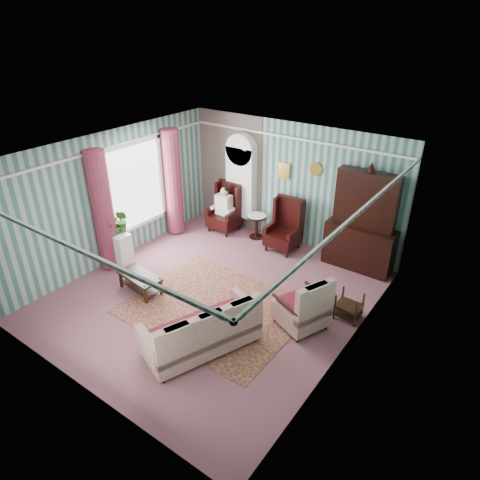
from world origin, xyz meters
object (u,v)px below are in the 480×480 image
Objects in this scene: round_side_table at (256,227)px; coffee_table at (141,283)px; wingback_left at (224,208)px; floral_armchair at (302,304)px; seated_woman at (224,209)px; sofa at (201,326)px; bookcase at (241,187)px; wingback_right at (283,226)px; nest_table at (349,306)px; dresser_hutch at (363,219)px; plant_stand at (119,250)px.

round_side_table is 3.39m from coffee_table.
wingback_left reaches higher than floral_armchair.
sofa is (2.39, -3.75, -0.14)m from seated_woman.
coffee_table is at bearing -84.45° from seated_woman.
floral_armchair is (3.21, -2.64, -0.65)m from bookcase.
wingback_right is 1.34× the size of floral_armchair.
bookcase is 1.79× the size of wingback_right.
bookcase reaches higher than nest_table.
seated_woman is (-3.50, -0.27, -0.59)m from dresser_hutch.
bookcase reaches higher than wingback_right.
sofa is (2.14, -4.14, -0.67)m from bookcase.
bookcase is 3.73× the size of round_side_table.
floral_armchair is at bearing -14.10° from sofa.
bookcase is 1.07m from round_side_table.
coffee_table is (0.31, -3.18, -0.43)m from wingback_left.
sofa reaches higher than coffee_table.
coffee_table is at bearing 128.96° from floral_armchair.
sofa is at bearing -69.07° from round_side_table.
bookcase is 2.40× the size of floral_armchair.
dresser_hutch is 2.95× the size of plant_stand.
sofa reaches higher than round_side_table.
plant_stand is (-4.87, -1.20, 0.13)m from nest_table.
bookcase is 1.15× the size of sofa.
seated_woman is at bearing 159.15° from nest_table.
bookcase is 4.71m from sofa.
wingback_left is 0.97m from round_side_table.
wingback_left is 1.00× the size of wingback_right.
coffee_table is (0.31, -3.18, -0.40)m from seated_woman.
wingback_right is at bearing 65.63° from coffee_table.
dresser_hutch is at bearing 4.41° from seated_woman.
bookcase is 2.36× the size of coffee_table.
seated_woman reaches higher than plant_stand.
plant_stand reaches higher than coffee_table.
floral_armchair is at bearing 16.48° from coffee_table.
bookcase is 1.79× the size of wingback_left.
dresser_hutch reaches higher than sofa.
sofa is at bearing -127.38° from nest_table.
nest_table reaches higher than coffee_table.
seated_woman is at bearing 53.93° from sofa.
dresser_hutch reaches higher than plant_stand.
wingback_left is at bearing 180.00° from wingback_right.
seated_woman is at bearing -175.59° from dresser_hutch.
nest_table is at bearing -18.62° from floral_armchair.
nest_table is at bearing -20.85° from seated_woman.
wingback_right is (-1.75, -0.27, -0.55)m from dresser_hutch.
wingback_left is 1.56× the size of plant_stand.
round_side_table is 3.60m from nest_table.
nest_table is 0.68× the size of plant_stand.
wingback_right is 1.56× the size of plant_stand.
floral_armchair is (-0.61, -0.70, 0.20)m from nest_table.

